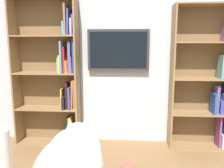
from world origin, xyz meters
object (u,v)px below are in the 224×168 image
wall_mounted_tv (118,50)px  paper_towel_roll (0,155)px  bookshelf_right (54,75)px  cat (71,166)px  bookshelf_left (210,81)px

wall_mounted_tv → paper_towel_roll: (0.50, 2.23, -0.48)m
bookshelf_right → wall_mounted_tv: bookshelf_right is taller
cat → wall_mounted_tv: bearing=-92.3°
bookshelf_left → cat: (1.35, 2.29, -0.03)m
bookshelf_right → wall_mounted_tv: bearing=-175.0°
bookshelf_left → paper_towel_roll: size_ratio=7.12×
bookshelf_right → wall_mounted_tv: (-0.90, -0.08, 0.35)m
bookshelf_right → cat: 2.43m
bookshelf_left → cat: bookshelf_left is taller
bookshelf_left → wall_mounted_tv: bookshelf_left is taller
cat → paper_towel_roll: size_ratio=2.25×
wall_mounted_tv → bookshelf_left: bearing=176.3°
bookshelf_left → cat: size_ratio=3.16×
bookshelf_right → paper_towel_roll: (-0.40, 2.15, -0.13)m
bookshelf_left → cat: 2.65m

